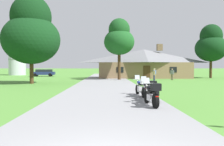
% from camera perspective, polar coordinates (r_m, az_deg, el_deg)
% --- Properties ---
extents(ground_plane, '(500.00, 500.00, 0.00)m').
position_cam_1_polar(ground_plane, '(24.25, -1.59, -3.00)').
color(ground_plane, '#4C8433').
extents(asphalt_driveway, '(6.40, 80.00, 0.06)m').
position_cam_1_polar(asphalt_driveway, '(22.25, -1.61, -3.33)').
color(asphalt_driveway, gray).
rests_on(asphalt_driveway, ground).
extents(motorcycle_black_nearest_to_camera, '(0.70, 2.08, 1.30)m').
position_cam_1_polar(motorcycle_black_nearest_to_camera, '(11.12, 9.78, -5.20)').
color(motorcycle_black_nearest_to_camera, black).
rests_on(motorcycle_black_nearest_to_camera, asphalt_driveway).
extents(motorcycle_black_second_in_row, '(0.89, 2.08, 1.30)m').
position_cam_1_polar(motorcycle_black_second_in_row, '(12.96, 9.13, -4.29)').
color(motorcycle_black_second_in_row, black).
rests_on(motorcycle_black_second_in_row, asphalt_driveway).
extents(motorcycle_blue_farthest_in_row, '(0.91, 2.08, 1.30)m').
position_cam_1_polar(motorcycle_blue_farthest_in_row, '(14.84, 7.33, -3.54)').
color(motorcycle_blue_farthest_in_row, black).
rests_on(motorcycle_blue_farthest_in_row, asphalt_driveway).
extents(stone_lodge, '(16.09, 6.43, 5.81)m').
position_cam_1_polar(stone_lodge, '(40.10, 7.82, 2.40)').
color(stone_lodge, '#896B4C').
rests_on(stone_lodge, ground).
extents(bystander_gray_shirt_near_lodge, '(0.48, 0.37, 1.67)m').
position_cam_1_polar(bystander_gray_shirt_near_lodge, '(34.65, 14.60, -0.14)').
color(bystander_gray_shirt_near_lodge, '#75664C').
rests_on(bystander_gray_shirt_near_lodge, ground).
extents(bystander_blue_shirt_beside_signpost, '(0.49, 0.37, 1.69)m').
position_cam_1_polar(bystander_blue_shirt_beside_signpost, '(33.89, 10.44, -0.13)').
color(bystander_blue_shirt_beside_signpost, '#75664C').
rests_on(bystander_blue_shirt_beside_signpost, ground).
extents(bystander_tan_shirt_by_tree, '(0.24, 0.55, 1.69)m').
position_cam_1_polar(bystander_tan_shirt_by_tree, '(30.26, 10.35, -0.32)').
color(bystander_tan_shirt_by_tree, navy).
rests_on(bystander_tan_shirt_by_tree, ground).
extents(tree_by_lodge_front, '(4.40, 4.40, 8.93)m').
position_cam_1_polar(tree_by_lodge_front, '(33.83, 1.78, 8.49)').
color(tree_by_lodge_front, '#422D19').
rests_on(tree_by_lodge_front, ground).
extents(tree_left_near, '(6.46, 6.46, 9.98)m').
position_cam_1_polar(tree_left_near, '(28.03, -19.28, 9.30)').
color(tree_left_near, '#422D19').
rests_on(tree_left_near, ground).
extents(tree_right_of_lodge, '(5.27, 5.27, 9.14)m').
position_cam_1_polar(tree_right_of_lodge, '(43.01, 23.21, 6.43)').
color(tree_right_of_lodge, '#422D19').
rests_on(tree_right_of_lodge, ground).
extents(metal_silo_distant, '(3.86, 3.86, 8.20)m').
position_cam_1_polar(metal_silo_distant, '(57.41, -22.32, 3.61)').
color(metal_silo_distant, '#B2B7BC').
rests_on(metal_silo_distant, ground).
extents(parked_navy_suv_far_left, '(4.78, 2.36, 1.40)m').
position_cam_1_polar(parked_navy_suv_far_left, '(48.31, -16.50, 0.12)').
color(parked_navy_suv_far_left, navy).
rests_on(parked_navy_suv_far_left, ground).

